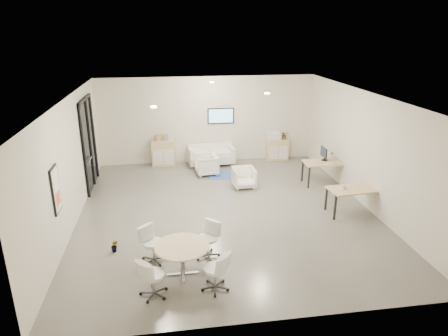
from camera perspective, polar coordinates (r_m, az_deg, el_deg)
name	(u,v)px	position (r m, az deg, el deg)	size (l,w,h in m)	color
room_shell	(226,157)	(10.65, 0.28, 1.62)	(9.60, 10.60, 4.80)	#5D5B55
glass_door	(89,141)	(13.19, -18.76, 3.66)	(0.09, 1.90, 2.85)	black
artwork	(56,190)	(9.36, -22.90, -2.91)	(0.05, 0.54, 1.04)	black
wall_tv	(221,116)	(14.95, -0.46, 7.46)	(0.98, 0.06, 0.58)	black
ceiling_spots	(214,93)	(11.06, -1.43, 10.71)	(3.14, 4.14, 0.03)	#FFEAC6
sideboard_left	(163,153)	(14.93, -8.67, 2.16)	(0.85, 0.44, 0.96)	#DDBD85
sideboard_right	(277,149)	(15.55, 7.60, 2.67)	(0.82, 0.40, 0.82)	#DDBD85
books	(161,137)	(14.77, -8.95, 4.34)	(0.49, 0.14, 0.22)	red
printer	(274,135)	(15.37, 7.15, 4.67)	(0.49, 0.42, 0.33)	white
loveseat	(211,156)	(14.89, -1.87, 1.79)	(1.73, 0.97, 0.62)	white
blue_rug	(230,175)	(13.88, 0.81, -1.01)	(1.35, 0.90, 0.01)	#2C4588
armchair_left	(206,164)	(13.88, -2.52, 0.59)	(0.73, 0.68, 0.75)	white
armchair_right	(244,177)	(12.76, 2.87, -1.24)	(0.69, 0.65, 0.71)	white
desk_rear	(326,164)	(13.34, 14.37, 0.55)	(1.45, 0.73, 0.75)	#DDBD85
desk_front	(354,191)	(11.42, 18.14, -3.13)	(1.48, 0.85, 0.74)	#DDBD85
monitor	(324,154)	(13.36, 14.08, 2.02)	(0.20, 0.50, 0.44)	black
round_table	(182,249)	(8.33, -6.02, -11.48)	(1.12, 1.12, 0.68)	#DDBD85
meeting_chairs	(182,257)	(8.43, -5.97, -12.56)	(2.02, 2.02, 0.82)	white
plant_cabinet	(284,136)	(15.46, 8.63, 4.56)	(0.27, 0.31, 0.24)	#3F7F3F
plant_floor	(115,249)	(9.65, -15.32, -11.11)	(0.17, 0.31, 0.14)	#3F7F3F
cup	(344,188)	(11.22, 16.83, -2.69)	(0.11, 0.09, 0.11)	white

